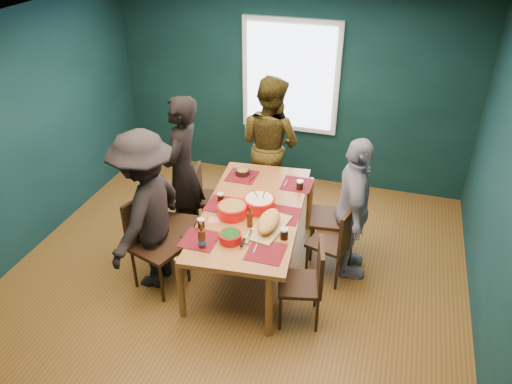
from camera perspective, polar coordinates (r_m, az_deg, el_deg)
room at (r=5.09m, az=-1.94°, el=3.73°), size 5.01×5.01×2.71m
dining_table at (r=5.40m, az=-0.38°, el=-2.70°), size 1.21×2.14×0.78m
chair_left_far at (r=6.27m, az=-5.77°, el=-0.03°), size 0.44×0.44×0.83m
chair_left_mid at (r=5.69m, az=-10.15°, el=-2.87°), size 0.47×0.47×0.98m
chair_left_near at (r=5.38m, az=-11.91°, el=-4.94°), size 0.59×0.59×1.04m
chair_right_far at (r=5.75m, az=9.56°, el=-2.26°), size 0.50×0.50×1.01m
chair_right_mid at (r=5.42m, az=9.39°, el=-5.19°), size 0.51×0.51×0.93m
chair_right_near at (r=4.88m, az=6.08°, el=-9.68°), size 0.49×0.49×0.91m
person_far_left at (r=5.88m, az=-8.37°, el=2.38°), size 0.48×0.69×1.83m
person_back at (r=6.49m, az=1.62°, el=5.50°), size 1.08×0.98×1.81m
person_right at (r=5.38m, az=11.05°, el=-2.04°), size 0.59×1.02×1.64m
person_near_left at (r=5.25m, az=-12.41°, el=-2.19°), size 0.73×1.19×1.78m
bowl_salad at (r=5.23m, az=-2.75°, el=-2.08°), size 0.31×0.31×0.13m
bowl_dumpling at (r=5.33m, az=0.38°, el=-1.29°), size 0.34×0.34×0.31m
bowl_herbs at (r=4.87m, az=-2.95°, el=-5.14°), size 0.22×0.22×0.10m
cutting_board at (r=5.03m, az=1.45°, el=-3.53°), size 0.38×0.71×0.15m
small_bowl at (r=6.00m, az=-1.53°, el=2.31°), size 0.17×0.17×0.07m
beer_bottle_a at (r=4.79m, az=-6.20°, el=-5.33°), size 0.07×0.07×0.27m
beer_bottle_b at (r=5.05m, az=-0.72°, el=-3.09°), size 0.06×0.06×0.23m
cola_glass_a at (r=5.08m, az=-6.29°, el=-3.53°), size 0.08×0.08×0.11m
cola_glass_b at (r=4.90m, az=3.25°, el=-4.72°), size 0.08×0.08×0.12m
cola_glass_c at (r=5.71m, az=5.03°, el=0.84°), size 0.08×0.08×0.11m
cola_glass_d at (r=5.49m, az=-4.06°, el=-0.58°), size 0.07×0.07×0.10m
napkin_a at (r=5.34m, az=3.53°, el=-2.22°), size 0.16×0.16×0.00m
napkin_b at (r=5.21m, az=-4.81°, el=-3.19°), size 0.15×0.15×0.00m
napkin_c at (r=4.70m, az=1.52°, el=-7.47°), size 0.17×0.17×0.00m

